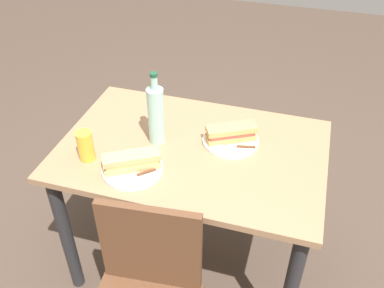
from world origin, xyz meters
The scene contains 10 objects.
ground_plane centered at (0.00, 0.00, 0.00)m, with size 8.00×8.00×0.00m, color #47382D.
dining_table centered at (0.00, 0.00, 0.63)m, with size 1.14×0.75×0.75m.
plate_near centered at (0.19, 0.21, 0.76)m, with size 0.25×0.25×0.01m, color white.
baguette_sandwich_near centered at (0.19, 0.21, 0.80)m, with size 0.23×0.17×0.07m.
knife_near centered at (0.15, 0.25, 0.77)m, with size 0.14×0.13×0.01m.
plate_far centered at (-0.15, -0.09, 0.76)m, with size 0.25×0.25×0.01m, color silver.
baguette_sandwich_far centered at (-0.15, -0.09, 0.80)m, with size 0.22×0.16×0.07m.
knife_far centered at (-0.19, -0.04, 0.77)m, with size 0.18×0.05×0.01m.
water_bottle centered at (0.16, -0.01, 0.89)m, with size 0.07×0.07×0.33m.
beer_glass centered at (0.40, 0.19, 0.82)m, with size 0.07×0.07×0.13m, color gold.
Camera 1 is at (-0.41, 1.38, 1.89)m, focal length 39.77 mm.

